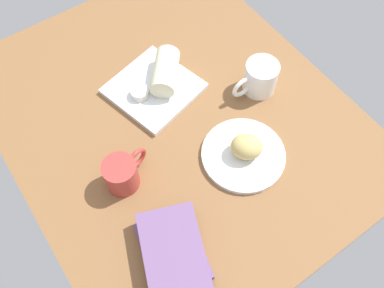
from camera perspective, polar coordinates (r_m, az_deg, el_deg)
The scene contains 9 objects.
dining_table at distance 119.08cm, azimuth -2.50°, elevation 3.57°, with size 110.00×90.00×4.00cm, color brown.
round_plate at distance 110.62cm, azimuth 7.06°, elevation -1.50°, with size 22.30×22.30×1.40cm, color white.
scone_pastry at distance 107.59cm, azimuth 7.53°, elevation -0.36°, with size 8.32×7.22×6.15cm, color tan.
square_plate at distance 122.20cm, azimuth -5.12°, elevation 7.70°, with size 22.63×22.63×1.60cm, color white.
sauce_cup at distance 119.11cm, azimuth -7.19°, elevation 7.05°, with size 5.21×5.21×2.28cm.
breakfast_wrap at distance 120.21cm, azimuth -3.69°, elevation 9.91°, with size 6.93×6.93×14.14cm, color beige.
book_stack at distance 98.03cm, azimuth -2.63°, elevation -14.62°, with size 24.41×20.33×5.57cm.
coffee_mug at distance 104.51cm, azimuth -9.60°, elevation -4.01°, with size 8.62×13.15×8.88cm.
second_mug at distance 120.34cm, azimuth 9.29°, elevation 9.01°, with size 9.49×14.57×9.60cm.
Camera 1 is at (56.46, -33.14, 101.46)cm, focal length 38.74 mm.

